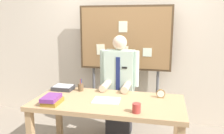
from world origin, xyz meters
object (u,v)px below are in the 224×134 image
object	(u,v)px
desk	(108,107)
coffee_mug	(136,108)
desk_clock	(161,94)
paper_tray	(63,88)
book_stack	(52,100)
pen_holder	(81,87)
bulletin_board	(125,40)
person	(119,90)
open_notebook	(106,100)

from	to	relation	value
desk	coffee_mug	distance (m)	0.48
desk_clock	paper_tray	size ratio (longest dim) A/B	0.39
book_stack	desk_clock	xyz separation A→B (m)	(1.16, 0.47, 0.00)
pen_holder	bulletin_board	bearing A→B (deg)	61.50
bulletin_board	book_stack	world-z (taller)	bulletin_board
desk	person	world-z (taller)	person
pen_holder	paper_tray	world-z (taller)	pen_holder
pen_holder	paper_tray	distance (m)	0.24
desk	person	bearing A→B (deg)	90.00
book_stack	coffee_mug	size ratio (longest dim) A/B	2.76
book_stack	desk_clock	size ratio (longest dim) A/B	2.61
desk_clock	person	bearing A→B (deg)	143.72
book_stack	open_notebook	world-z (taller)	book_stack
person	open_notebook	xyz separation A→B (m)	(-0.01, -0.68, 0.08)
coffee_mug	person	bearing A→B (deg)	110.92
pen_holder	paper_tray	xyz separation A→B (m)	(-0.24, -0.00, -0.02)
bulletin_board	desk_clock	bearing A→B (deg)	-55.31
desk	bulletin_board	world-z (taller)	bulletin_board
open_notebook	bulletin_board	bearing A→B (deg)	89.28
person	bulletin_board	world-z (taller)	bulletin_board
open_notebook	desk_clock	bearing A→B (deg)	22.79
open_notebook	coffee_mug	size ratio (longest dim) A/B	3.16
desk	paper_tray	distance (m)	0.74
desk	bulletin_board	distance (m)	1.27
open_notebook	pen_holder	size ratio (longest dim) A/B	1.90
person	bulletin_board	distance (m)	0.79
book_stack	open_notebook	size ratio (longest dim) A/B	0.88
paper_tray	desk_clock	bearing A→B (deg)	-1.86
person	book_stack	bearing A→B (deg)	-122.63
person	book_stack	distance (m)	1.07
coffee_mug	paper_tray	world-z (taller)	coffee_mug
pen_holder	desk	bearing A→B (deg)	-32.52
book_stack	pen_holder	distance (m)	0.53
open_notebook	coffee_mug	distance (m)	0.46
pen_holder	coffee_mug	bearing A→B (deg)	-35.34
book_stack	paper_tray	distance (m)	0.52
coffee_mug	pen_holder	bearing A→B (deg)	144.66
desk	open_notebook	bearing A→B (deg)	-124.72
desk_clock	pen_holder	distance (m)	1.02
open_notebook	paper_tray	distance (m)	0.72
desk_clock	paper_tray	world-z (taller)	desk_clock
open_notebook	pen_holder	xyz separation A→B (m)	(-0.42, 0.30, 0.04)
open_notebook	desk_clock	world-z (taller)	desk_clock
book_stack	paper_tray	world-z (taller)	book_stack
pen_holder	open_notebook	bearing A→B (deg)	-35.24
pen_holder	book_stack	bearing A→B (deg)	-105.44
desk_clock	paper_tray	distance (m)	1.26
person	book_stack	xyz separation A→B (m)	(-0.57, -0.90, 0.12)
desk	open_notebook	size ratio (longest dim) A/B	5.61
person	open_notebook	bearing A→B (deg)	-91.17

